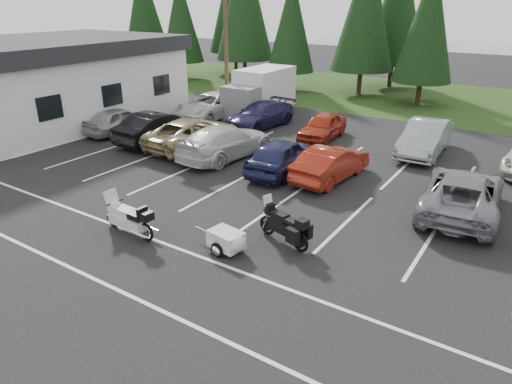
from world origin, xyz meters
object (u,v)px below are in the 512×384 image
object	(u,v)px
car_near_4	(282,155)
car_near_0	(120,120)
car_far_0	(211,106)
cargo_trailer	(226,241)
utility_pole	(226,39)
building	(43,81)
adventure_motorcycle	(283,222)
car_far_1	(260,115)
car_near_2	(194,133)
car_near_5	(331,163)
touring_motorcycle	(128,215)
car_far_3	(425,138)
box_truck	(257,93)
car_far_2	(323,127)
car_near_6	(462,193)
car_near_1	(159,127)
car_near_3	(226,142)

from	to	relation	value
car_near_4	car_near_0	bearing A→B (deg)	-6.66
car_far_0	cargo_trailer	world-z (taller)	car_far_0
utility_pole	building	bearing A→B (deg)	-135.00
adventure_motorcycle	car_far_1	bearing A→B (deg)	141.18
car_near_2	car_near_5	size ratio (longest dim) A/B	1.28
car_near_4	touring_motorcycle	world-z (taller)	car_near_4
utility_pole	car_far_0	xyz separation A→B (m)	(-0.01, -1.72, -3.93)
car_far_3	box_truck	bearing A→B (deg)	166.44
car_far_2	adventure_motorcycle	world-z (taller)	adventure_motorcycle
box_truck	car_near_6	bearing A→B (deg)	-30.84
building	car_near_0	distance (m)	6.14
car_near_4	utility_pole	bearing A→B (deg)	-45.76
car_far_0	cargo_trailer	xyz separation A→B (m)	(10.92, -13.10, -0.42)
car_far_0	building	bearing A→B (deg)	-139.41
cargo_trailer	touring_motorcycle	bearing A→B (deg)	-157.69
building	touring_motorcycle	world-z (taller)	building
car_near_4	car_far_1	xyz separation A→B (m)	(-4.95, 5.92, -0.04)
touring_motorcycle	adventure_motorcycle	distance (m)	5.00
building	car_near_4	bearing A→B (deg)	0.34
car_far_1	car_far_2	world-z (taller)	car_far_1
touring_motorcycle	car_near_0	bearing A→B (deg)	142.74
building	car_near_0	bearing A→B (deg)	5.98
car_near_6	car_far_2	distance (m)	10.05
car_near_6	car_far_3	distance (m)	6.80
car_near_0	car_far_1	bearing A→B (deg)	-137.91
car_near_0	car_far_2	xyz separation A→B (m)	(10.21, 5.16, -0.04)
car_far_2	touring_motorcycle	xyz separation A→B (m)	(-0.46, -13.41, 0.00)
car_near_6	car_far_0	world-z (taller)	car_far_0
car_far_1	utility_pole	bearing A→B (deg)	158.77
car_near_1	box_truck	bearing A→B (deg)	-94.82
box_truck	adventure_motorcycle	bearing A→B (deg)	-54.05
car_far_2	cargo_trailer	distance (m)	12.91
utility_pole	adventure_motorcycle	size ratio (longest dim) A/B	3.86
building	car_near_4	xyz separation A→B (m)	(16.84, 0.10, -1.69)
car_far_2	adventure_motorcycle	bearing A→B (deg)	-73.48
building	car_far_1	xyz separation A→B (m)	(11.89, 6.02, -1.73)
touring_motorcycle	adventure_motorcycle	xyz separation A→B (m)	(4.47, 2.24, 0.02)
car_near_2	car_far_2	distance (m)	6.98
building	utility_pole	size ratio (longest dim) A/B	1.73
utility_pole	car_far_3	distance (m)	14.08
car_near_6	car_far_3	world-z (taller)	car_far_3
car_far_0	touring_motorcycle	size ratio (longest dim) A/B	2.23
car_near_1	car_far_1	size ratio (longest dim) A/B	1.00
car_near_1	adventure_motorcycle	xyz separation A→B (m)	(10.99, -5.86, -0.11)
car_near_3	adventure_motorcycle	distance (m)	8.71
car_near_6	car_far_1	size ratio (longest dim) A/B	1.09
car_near_1	car_near_2	xyz separation A→B (m)	(2.19, 0.23, -0.05)
car_far_1	adventure_motorcycle	size ratio (longest dim) A/B	2.13
car_far_0	touring_motorcycle	bearing A→B (deg)	-58.89
car_near_6	adventure_motorcycle	size ratio (longest dim) A/B	2.33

